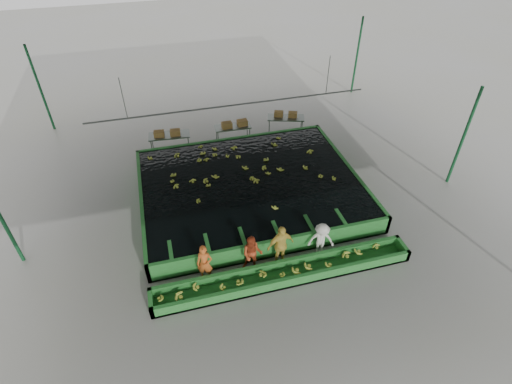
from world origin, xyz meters
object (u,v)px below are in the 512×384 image
object	(u,v)px
flotation_tank	(250,188)
packing_table_right	(285,124)
worker_b	(252,254)
packing_table_left	(170,143)
box_stack_right	(286,116)
sorting_trough	(285,274)
worker_a	(205,263)
box_stack_left	(167,136)
box_stack_mid	(235,126)
worker_c	(280,246)
packing_table_mid	(233,133)
worker_d	(321,240)

from	to	relation	value
flotation_tank	packing_table_right	world-z (taller)	packing_table_right
worker_b	packing_table_left	distance (m)	9.54
worker_b	box_stack_right	xyz separation A→B (m)	(4.56, 9.63, 0.14)
sorting_trough	worker_a	xyz separation A→B (m)	(-2.86, 0.80, 0.56)
box_stack_left	flotation_tank	bearing A→B (deg)	-56.17
box_stack_left	box_stack_mid	bearing A→B (deg)	2.33
worker_b	packing_table_left	bearing A→B (deg)	122.06
sorting_trough	packing_table_left	world-z (taller)	packing_table_left
worker_c	box_stack_mid	size ratio (longest dim) A/B	1.30
packing_table_right	box_stack_left	xyz separation A→B (m)	(-6.79, -0.33, 0.51)
worker_a	worker_b	xyz separation A→B (m)	(1.81, 0.00, -0.00)
packing_table_mid	box_stack_right	size ratio (longest dim) A/B	1.52
worker_d	packing_table_mid	distance (m)	9.51
flotation_tank	sorting_trough	distance (m)	5.10
flotation_tank	worker_a	world-z (taller)	worker_a
worker_c	box_stack_left	xyz separation A→B (m)	(-3.35, 9.21, 0.05)
worker_b	packing_table_left	xyz separation A→B (m)	(-2.15, 9.29, -0.32)
worker_a	packing_table_left	xyz separation A→B (m)	(-0.35, 9.29, -0.32)
flotation_tank	box_stack_left	size ratio (longest dim) A/B	7.23
worker_a	box_stack_mid	bearing A→B (deg)	89.73
worker_a	sorting_trough	bearing A→B (deg)	3.41
worker_d	box_stack_right	size ratio (longest dim) A/B	1.20
packing_table_left	worker_c	bearing A→B (deg)	-70.64
flotation_tank	box_stack_right	bearing A→B (deg)	56.63
packing_table_left	box_stack_left	size ratio (longest dim) A/B	1.57
box_stack_mid	box_stack_right	world-z (taller)	box_stack_right
worker_c	box_stack_mid	distance (m)	9.37
sorting_trough	packing_table_mid	distance (m)	10.20
worker_b	worker_d	distance (m)	2.78
worker_b	worker_c	world-z (taller)	worker_c
worker_b	packing_table_mid	distance (m)	9.50
flotation_tank	packing_table_right	bearing A→B (deg)	56.30
worker_b	box_stack_left	size ratio (longest dim) A/B	1.18
worker_d	box_stack_left	world-z (taller)	worker_d
flotation_tank	worker_d	bearing A→B (deg)	-68.09
box_stack_left	packing_table_left	bearing A→B (deg)	38.87
worker_b	packing_table_left	world-z (taller)	worker_b
worker_d	box_stack_mid	xyz separation A→B (m)	(-1.30, 9.36, 0.12)
worker_d	packing_table_right	xyz separation A→B (m)	(1.77, 9.54, -0.31)
worker_b	packing_table_mid	xyz separation A→B (m)	(1.37, 9.40, -0.36)
sorting_trough	worker_b	distance (m)	1.43
packing_table_right	worker_a	bearing A→B (deg)	-123.66
box_stack_left	worker_d	bearing A→B (deg)	-61.40
worker_c	box_stack_mid	world-z (taller)	worker_c
packing_table_left	box_stack_right	xyz separation A→B (m)	(6.71, 0.34, 0.46)
sorting_trough	packing_table_left	bearing A→B (deg)	107.62
packing_table_mid	box_stack_mid	xyz separation A→B (m)	(0.11, -0.03, 0.45)
flotation_tank	sorting_trough	size ratio (longest dim) A/B	1.00
worker_c	box_stack_right	bearing A→B (deg)	60.26
flotation_tank	packing_table_left	xyz separation A→B (m)	(-3.20, 4.99, 0.04)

